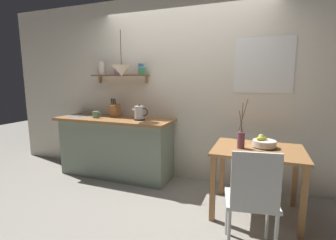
# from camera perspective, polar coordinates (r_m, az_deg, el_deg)

# --- Properties ---
(ground_plane) EXTENTS (14.00, 14.00, 0.00)m
(ground_plane) POSITION_cam_1_polar(r_m,az_deg,el_deg) (3.39, 0.06, -16.83)
(ground_plane) COLOR gray
(back_wall) EXTENTS (6.80, 0.11, 2.70)m
(back_wall) POSITION_cam_1_polar(r_m,az_deg,el_deg) (3.60, 6.87, 7.01)
(back_wall) COLOR silver
(back_wall) RESTS_ON ground_plane
(kitchen_counter) EXTENTS (1.83, 0.63, 0.92)m
(kitchen_counter) POSITION_cam_1_polar(r_m,az_deg,el_deg) (3.93, -12.07, -6.08)
(kitchen_counter) COLOR gray
(kitchen_counter) RESTS_ON ground_plane
(wall_shelf) EXTENTS (0.95, 0.20, 0.34)m
(wall_shelf) POSITION_cam_1_polar(r_m,az_deg,el_deg) (3.93, -11.05, 10.91)
(wall_shelf) COLOR brown
(dining_table) EXTENTS (0.95, 0.75, 0.75)m
(dining_table) POSITION_cam_1_polar(r_m,az_deg,el_deg) (2.90, 20.14, -8.62)
(dining_table) COLOR #9E6B3D
(dining_table) RESTS_ON ground_plane
(dining_chair_near) EXTENTS (0.49, 0.46, 0.95)m
(dining_chair_near) POSITION_cam_1_polar(r_m,az_deg,el_deg) (2.25, 19.08, -16.54)
(dining_chair_near) COLOR silver
(dining_chair_near) RESTS_ON ground_plane
(fruit_bowl) EXTENTS (0.25, 0.25, 0.15)m
(fruit_bowl) POSITION_cam_1_polar(r_m,az_deg,el_deg) (2.93, 21.43, -4.92)
(fruit_bowl) COLOR silver
(fruit_bowl) RESTS_ON dining_table
(twig_vase) EXTENTS (0.10, 0.08, 0.54)m
(twig_vase) POSITION_cam_1_polar(r_m,az_deg,el_deg) (2.80, 16.63, -4.31)
(twig_vase) COLOR brown
(twig_vase) RESTS_ON dining_table
(electric_kettle) EXTENTS (0.25, 0.16, 0.23)m
(electric_kettle) POSITION_cam_1_polar(r_m,az_deg,el_deg) (3.56, -6.65, 1.60)
(electric_kettle) COLOR black
(electric_kettle) RESTS_ON kitchen_counter
(knife_block) EXTENTS (0.11, 0.19, 0.29)m
(knife_block) POSITION_cam_1_polar(r_m,az_deg,el_deg) (3.92, -12.22, 2.34)
(knife_block) COLOR #9E6B3D
(knife_block) RESTS_ON kitchen_counter
(coffee_mug_by_sink) EXTENTS (0.14, 0.09, 0.10)m
(coffee_mug_by_sink) POSITION_cam_1_polar(r_m,az_deg,el_deg) (3.91, -16.43, 1.22)
(coffee_mug_by_sink) COLOR slate
(coffee_mug_by_sink) RESTS_ON kitchen_counter
(pendant_lamp) EXTENTS (0.29, 0.29, 0.63)m
(pendant_lamp) POSITION_cam_1_polar(r_m,az_deg,el_deg) (3.60, -10.79, 11.29)
(pendant_lamp) COLOR black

